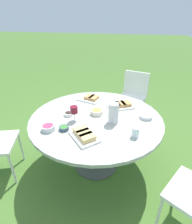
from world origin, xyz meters
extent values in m
plane|color=#446B2B|center=(0.00, 0.00, 0.00)|extent=(40.00, 40.00, 0.00)
cylinder|color=#4C4C51|center=(0.00, 0.00, 0.01)|extent=(0.57, 0.57, 0.02)
cylinder|color=#4C4C51|center=(0.00, 0.00, 0.35)|extent=(0.11, 0.11, 0.67)
cylinder|color=#9EA399|center=(0.00, 0.00, 0.70)|extent=(1.49, 1.49, 0.03)
cylinder|color=white|center=(0.53, -0.84, 0.22)|extent=(0.03, 0.03, 0.43)
cylinder|color=white|center=(0.16, -0.98, 0.22)|extent=(0.03, 0.03, 0.43)
cylinder|color=white|center=(0.32, 0.93, 0.22)|extent=(0.03, 0.03, 0.43)
cylinder|color=white|center=(0.66, 0.73, 0.22)|extent=(0.03, 0.03, 0.43)
cube|color=white|center=(-1.20, 0.34, 0.45)|extent=(0.52, 0.54, 0.04)
cube|color=white|center=(-1.39, 0.40, 0.68)|extent=(0.15, 0.43, 0.42)
cylinder|color=white|center=(-1.08, 0.10, 0.22)|extent=(0.03, 0.03, 0.43)
cylinder|color=white|center=(-0.97, 0.48, 0.22)|extent=(0.03, 0.03, 0.43)
cylinder|color=white|center=(-1.43, 0.21, 0.22)|extent=(0.03, 0.03, 0.43)
cylinder|color=white|center=(-1.33, 0.58, 0.22)|extent=(0.03, 0.03, 0.43)
cylinder|color=silver|center=(0.07, 0.21, 0.83)|extent=(0.11, 0.11, 0.22)
cone|color=silver|center=(0.12, 0.21, 0.92)|extent=(0.03, 0.03, 0.03)
cylinder|color=silver|center=(0.14, -0.21, 0.72)|extent=(0.06, 0.06, 0.01)
cylinder|color=silver|center=(0.14, -0.21, 0.77)|extent=(0.01, 0.01, 0.09)
cylinder|color=maroon|center=(0.14, -0.21, 0.85)|extent=(0.08, 0.08, 0.08)
cube|color=white|center=(0.41, -0.01, 0.73)|extent=(0.35, 0.35, 0.02)
cube|color=tan|center=(0.45, 0.03, 0.76)|extent=(0.17, 0.17, 0.04)
cube|color=tan|center=(0.41, -0.01, 0.76)|extent=(0.17, 0.17, 0.04)
cube|color=tan|center=(0.36, -0.06, 0.76)|extent=(0.17, 0.17, 0.04)
cube|color=white|center=(-0.31, 0.24, 0.73)|extent=(0.32, 0.37, 0.02)
cube|color=#B2844C|center=(-0.27, 0.18, 0.76)|extent=(0.16, 0.16, 0.04)
cube|color=#B2844C|center=(-0.31, 0.24, 0.76)|extent=(0.16, 0.16, 0.04)
cube|color=#B2844C|center=(-0.34, 0.30, 0.76)|extent=(0.16, 0.16, 0.04)
cube|color=white|center=(-0.43, -0.20, 0.73)|extent=(0.28, 0.34, 0.02)
cube|color=#B2844C|center=(-0.41, -0.13, 0.76)|extent=(0.16, 0.14, 0.04)
cube|color=#B2844C|center=(-0.43, -0.20, 0.76)|extent=(0.16, 0.14, 0.04)
cylinder|color=beige|center=(-0.06, -0.01, 0.75)|extent=(0.14, 0.14, 0.05)
cylinder|color=#E0C147|center=(-0.06, -0.01, 0.76)|extent=(0.12, 0.12, 0.02)
cylinder|color=#334256|center=(0.33, -0.25, 0.74)|extent=(0.10, 0.10, 0.04)
cylinder|color=#387533|center=(0.33, -0.25, 0.75)|extent=(0.08, 0.08, 0.02)
cylinder|color=white|center=(0.05, -0.31, 0.74)|extent=(0.10, 0.10, 0.04)
cylinder|color=#2D231E|center=(0.05, -0.31, 0.75)|extent=(0.08, 0.08, 0.02)
cylinder|color=silver|center=(0.38, -0.40, 0.75)|extent=(0.13, 0.13, 0.05)
cylinder|color=#D6385B|center=(0.38, -0.40, 0.76)|extent=(0.11, 0.11, 0.02)
cylinder|color=silver|center=(-0.10, 0.55, 0.74)|extent=(0.14, 0.14, 0.04)
cylinder|color=silver|center=(-0.10, 0.55, 0.75)|extent=(0.12, 0.12, 0.02)
cylinder|color=silver|center=(0.28, 0.45, 0.77)|extent=(0.07, 0.07, 0.10)
camera|label=1|loc=(1.67, 0.41, 1.72)|focal=28.00mm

